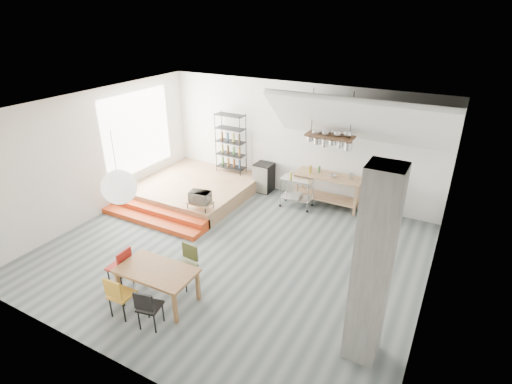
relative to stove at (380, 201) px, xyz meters
The scene contains 26 objects.
floor 4.05m from the stove, 128.38° to the right, with size 8.00×8.00×0.00m, color #515D5E.
wall_back 2.76m from the stove, behind, with size 8.00×0.04×3.20m, color silver.
wall_left 7.31m from the stove, 154.10° to the right, with size 0.04×7.00×3.20m, color silver.
wall_right 3.67m from the stove, 64.58° to the right, with size 0.04×7.00×3.20m, color silver.
ceiling 4.86m from the stove, 128.38° to the right, with size 8.00×7.00×0.02m, color white.
slope_ceiling 2.20m from the stove, 159.90° to the right, with size 4.40×1.80×0.15m, color white.
window_pane 6.82m from the stove, 165.66° to the right, with size 0.02×2.50×2.20m, color white.
platform 5.14m from the stove, 166.98° to the right, with size 3.00×3.00×0.40m, color #96734B.
step_lower 5.90m from the stove, 148.15° to the right, with size 3.00×0.35×0.13m, color #D04418.
step_upper 5.72m from the stove, 151.14° to the right, with size 3.00×0.35×0.27m, color #D04418.
concrete_column 4.86m from the stove, 80.25° to the right, with size 0.50×0.50×3.20m, color slate.
kitchen_counter 1.41m from the stove, behind, with size 1.80×0.60×0.91m.
stove is the anchor object (origin of this frame).
pot_rack 2.04m from the stove, behind, with size 1.20×0.50×1.43m.
wire_shelving 4.58m from the stove, behind, with size 0.88×0.38×1.80m.
microwave_shelf 4.58m from the stove, 148.33° to the right, with size 0.60×0.40×0.16m.
paper_lantern 6.49m from the stove, 123.38° to the right, with size 0.60×0.60×0.60m, color white.
dining_table 5.94m from the stove, 118.63° to the right, with size 1.46×0.85×0.68m.
chair_mustard 6.66m from the stove, 118.13° to the right, with size 0.40×0.40×0.83m.
chair_black 6.36m from the stove, 113.14° to the right, with size 0.44×0.44×0.80m.
chair_olive 5.28m from the stove, 120.43° to the right, with size 0.42×0.42×0.85m.
chair_red 6.42m from the stove, 125.39° to the right, with size 0.41×0.41×0.85m.
rolling_cart 2.17m from the stove, 167.84° to the right, with size 0.87×0.52×0.84m.
mini_fridge 3.38m from the stove, behind, with size 0.50×0.50×0.86m, color black.
microwave 4.59m from the stove, 148.33° to the right, with size 0.51×0.35×0.28m, color beige.
bowl 1.35m from the stove, behind, with size 0.20×0.20×0.05m, color silver.
Camera 1 is at (4.08, -6.40, 5.02)m, focal length 28.00 mm.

